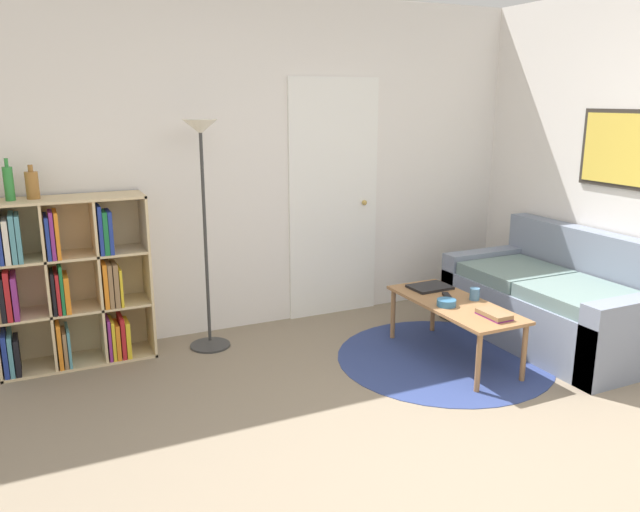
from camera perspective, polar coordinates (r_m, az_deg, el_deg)
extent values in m
plane|color=gray|center=(3.19, 13.15, -20.89)|extent=(14.00, 14.00, 0.00)
cube|color=silver|center=(5.00, -5.29, 8.19)|extent=(7.55, 0.05, 2.60)
cube|color=white|center=(5.25, 1.26, 5.16)|extent=(0.81, 0.02, 1.99)
sphere|color=tan|center=(5.36, 4.08, 4.89)|extent=(0.04, 0.04, 0.04)
cube|color=silver|center=(5.23, 25.08, 7.18)|extent=(0.05, 5.64, 2.60)
cube|color=#332D28|center=(5.13, 25.71, 8.82)|extent=(0.02, 0.67, 0.57)
cube|color=yellow|center=(5.12, 25.63, 8.82)|extent=(0.01, 0.61, 0.51)
cylinder|color=navy|center=(4.64, 11.24, -9.10)|extent=(1.53, 1.53, 0.01)
cube|color=beige|center=(4.68, -15.53, -1.56)|extent=(0.02, 0.34, 1.18)
cube|color=beige|center=(4.51, -22.31, 4.85)|extent=(1.02, 0.34, 0.02)
cube|color=beige|center=(4.82, -21.01, -8.85)|extent=(1.02, 0.34, 0.02)
cube|color=beige|center=(4.79, -21.78, -1.73)|extent=(1.02, 0.02, 1.18)
cube|color=beige|center=(4.63, -23.66, -2.44)|extent=(0.02, 0.32, 1.14)
cube|color=beige|center=(4.64, -19.62, -2.01)|extent=(0.02, 0.32, 1.14)
cube|color=beige|center=(4.69, -21.43, -4.46)|extent=(0.99, 0.32, 0.02)
cube|color=beige|center=(4.59, -21.85, 0.06)|extent=(0.99, 0.32, 0.02)
cube|color=navy|center=(4.72, -26.83, -7.92)|extent=(0.03, 0.23, 0.29)
cube|color=teal|center=(4.73, -26.40, -7.89)|extent=(0.03, 0.26, 0.28)
cube|color=black|center=(4.71, -25.94, -8.13)|extent=(0.03, 0.20, 0.25)
cube|color=orange|center=(4.69, -22.74, -7.44)|extent=(0.03, 0.20, 0.32)
cube|color=olive|center=(4.70, -22.30, -7.75)|extent=(0.02, 0.20, 0.25)
cube|color=teal|center=(4.73, -22.00, -7.55)|extent=(0.02, 0.25, 0.26)
cube|color=#7F287A|center=(4.72, -18.77, -7.07)|extent=(0.02, 0.20, 0.30)
cube|color=gold|center=(4.72, -18.45, -7.15)|extent=(0.02, 0.19, 0.28)
cube|color=orange|center=(4.72, -18.08, -7.26)|extent=(0.03, 0.20, 0.26)
cube|color=#B21E23|center=(4.73, -17.68, -6.93)|extent=(0.03, 0.22, 0.30)
cube|color=gold|center=(4.73, -17.23, -7.11)|extent=(0.03, 0.19, 0.27)
cube|color=black|center=(4.60, -27.04, -3.38)|extent=(0.03, 0.23, 0.29)
cube|color=#B21E23|center=(4.61, -26.64, -3.05)|extent=(0.03, 0.27, 0.33)
cube|color=#7F287A|center=(4.61, -26.11, -3.24)|extent=(0.03, 0.27, 0.29)
cube|color=black|center=(4.58, -23.22, -3.03)|extent=(0.02, 0.21, 0.29)
cube|color=#B21E23|center=(4.61, -22.89, -2.93)|extent=(0.02, 0.27, 0.28)
cube|color=#196B38|center=(4.58, -22.58, -2.67)|extent=(0.02, 0.22, 0.33)
cube|color=orange|center=(4.60, -22.17, -3.09)|extent=(0.03, 0.23, 0.26)
cube|color=orange|center=(4.61, -19.13, -2.38)|extent=(0.03, 0.24, 0.31)
cube|color=olive|center=(4.61, -18.72, -2.39)|extent=(0.03, 0.23, 0.31)
cube|color=olive|center=(4.60, -18.23, -2.41)|extent=(0.03, 0.19, 0.31)
cube|color=gold|center=(4.62, -17.85, -2.57)|extent=(0.02, 0.22, 0.27)
cube|color=navy|center=(4.50, -27.22, 1.40)|extent=(0.02, 0.22, 0.31)
cube|color=silver|center=(4.50, -26.75, 1.28)|extent=(0.03, 0.23, 0.28)
cube|color=teal|center=(4.51, -26.27, 1.54)|extent=(0.03, 0.25, 0.31)
cube|color=teal|center=(4.50, -25.84, 1.54)|extent=(0.03, 0.24, 0.31)
cube|color=navy|center=(4.52, -23.68, 1.66)|extent=(0.02, 0.27, 0.29)
cube|color=#7F287A|center=(4.48, -23.32, 1.81)|extent=(0.02, 0.19, 0.32)
cube|color=orange|center=(4.51, -22.94, 1.88)|extent=(0.02, 0.25, 0.31)
cube|color=navy|center=(4.51, -19.54, 2.33)|extent=(0.02, 0.22, 0.33)
cube|color=#196B38|center=(4.51, -19.11, 2.10)|extent=(0.03, 0.20, 0.29)
cube|color=navy|center=(4.51, -18.71, 2.15)|extent=(0.03, 0.20, 0.29)
cylinder|color=#333333|center=(4.83, -10.00, -8.03)|extent=(0.30, 0.30, 0.01)
cylinder|color=#333333|center=(4.59, -10.44, 1.64)|extent=(0.02, 0.02, 1.58)
cone|color=white|center=(4.49, -10.90, 11.53)|extent=(0.24, 0.24, 0.10)
cube|color=gray|center=(5.10, 20.30, -5.07)|extent=(0.87, 1.62, 0.42)
cube|color=gray|center=(5.29, 23.20, -2.29)|extent=(0.16, 1.62, 0.84)
cube|color=gray|center=(4.64, 26.76, -6.74)|extent=(0.87, 0.16, 0.56)
cube|color=gray|center=(5.58, 15.09, -2.27)|extent=(0.87, 0.16, 0.56)
cube|color=slate|center=(4.76, 22.63, -3.33)|extent=(0.67, 0.63, 0.10)
cube|color=slate|center=(5.19, 17.40, -1.46)|extent=(0.67, 0.63, 0.10)
cube|color=#996B42|center=(4.52, 12.21, -4.30)|extent=(0.45, 1.10, 0.02)
cylinder|color=#996B42|center=(4.11, 14.27, -9.45)|extent=(0.04, 0.04, 0.40)
cylinder|color=#996B42|center=(4.88, 6.69, -5.28)|extent=(0.04, 0.04, 0.40)
cylinder|color=#996B42|center=(4.35, 18.15, -8.41)|extent=(0.04, 0.04, 0.40)
cylinder|color=#996B42|center=(5.08, 10.30, -4.63)|extent=(0.04, 0.04, 0.40)
cube|color=black|center=(4.81, 10.01, -2.81)|extent=(0.31, 0.23, 0.02)
cylinder|color=teal|center=(4.42, 11.49, -4.21)|extent=(0.13, 0.13, 0.05)
cube|color=#7F287A|center=(4.28, 15.61, -5.32)|extent=(0.13, 0.23, 0.01)
cube|color=olive|center=(4.27, 15.63, -5.09)|extent=(0.13, 0.23, 0.03)
cylinder|color=teal|center=(4.59, 13.96, -3.39)|extent=(0.07, 0.07, 0.09)
cube|color=black|center=(4.60, 11.59, -3.67)|extent=(0.11, 0.18, 0.02)
cylinder|color=#2D8438|center=(4.50, -26.57, 5.92)|extent=(0.06, 0.06, 0.22)
cylinder|color=#2D8438|center=(4.49, -26.76, 7.64)|extent=(0.02, 0.02, 0.05)
cylinder|color=olive|center=(4.52, -24.82, 5.89)|extent=(0.08, 0.08, 0.18)
cylinder|color=olive|center=(4.51, -24.97, 7.29)|extent=(0.03, 0.03, 0.04)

